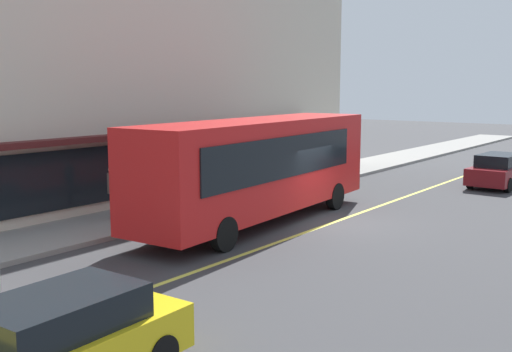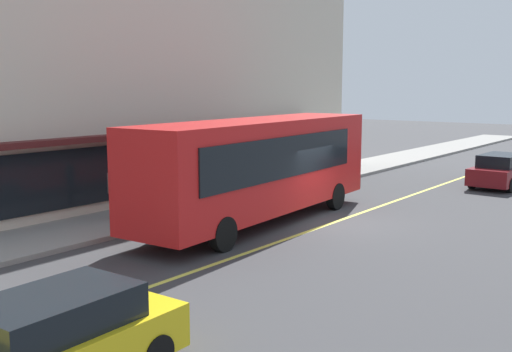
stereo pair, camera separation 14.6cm
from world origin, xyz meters
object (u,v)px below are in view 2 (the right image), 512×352
(pedestrian_waiting, at_px, (216,167))
(traffic_light, at_px, (229,141))
(bus, at_px, (259,165))
(car_yellow, at_px, (50,345))
(pedestrian_by_curb, at_px, (113,187))
(car_maroon, at_px, (501,171))

(pedestrian_waiting, bearing_deg, traffic_light, -124.16)
(traffic_light, distance_m, pedestrian_waiting, 2.32)
(bus, relative_size, car_yellow, 2.59)
(pedestrian_by_curb, height_order, pedestrian_waiting, pedestrian_waiting)
(car_maroon, bearing_deg, car_yellow, -179.78)
(car_maroon, distance_m, pedestrian_waiting, 13.24)
(car_yellow, xyz_separation_m, pedestrian_waiting, (13.79, 8.78, 0.54))
(traffic_light, height_order, pedestrian_by_curb, traffic_light)
(bus, distance_m, pedestrian_by_curb, 5.02)
(bus, xyz_separation_m, traffic_light, (1.66, 2.73, 0.55))
(traffic_light, bearing_deg, bus, -121.24)
(car_maroon, distance_m, car_yellow, 23.76)
(bus, height_order, pedestrian_by_curb, bus)
(traffic_light, height_order, car_yellow, traffic_light)
(pedestrian_by_curb, bearing_deg, pedestrian_waiting, 3.79)
(car_yellow, height_order, pedestrian_by_curb, pedestrian_by_curb)
(traffic_light, relative_size, car_yellow, 0.74)
(pedestrian_waiting, bearing_deg, car_yellow, -147.52)
(bus, relative_size, traffic_light, 3.52)
(bus, distance_m, car_maroon, 13.50)
(car_maroon, distance_m, pedestrian_by_curb, 17.78)
(bus, bearing_deg, car_yellow, -158.12)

